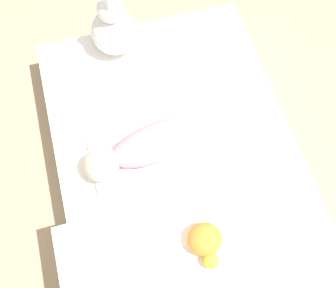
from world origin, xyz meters
TOP-DOWN VIEW (x-y plane):
  - ground_plane at (0.00, 0.00)m, footprint 12.00×12.00m
  - bed_mattress at (0.00, 0.00)m, footprint 1.30×0.94m
  - burp_cloth at (-0.01, -0.26)m, footprint 0.25×0.14m
  - swaddled_baby at (-0.02, -0.12)m, footprint 0.21×0.50m
  - pillow at (0.34, -0.36)m, footprint 0.28×0.29m
  - bunny_plush at (-0.55, -0.12)m, footprint 0.20×0.20m
  - turtle_plush at (0.38, -0.01)m, footprint 0.16×0.12m

SIDE VIEW (x-z plane):
  - ground_plane at x=0.00m, z-range 0.00..0.00m
  - bed_mattress at x=0.00m, z-range 0.00..0.19m
  - burp_cloth at x=-0.01m, z-range 0.19..0.21m
  - turtle_plush at x=0.38m, z-range 0.19..0.28m
  - pillow at x=0.34m, z-range 0.19..0.28m
  - swaddled_baby at x=-0.02m, z-range 0.19..0.33m
  - bunny_plush at x=-0.55m, z-range 0.14..0.49m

